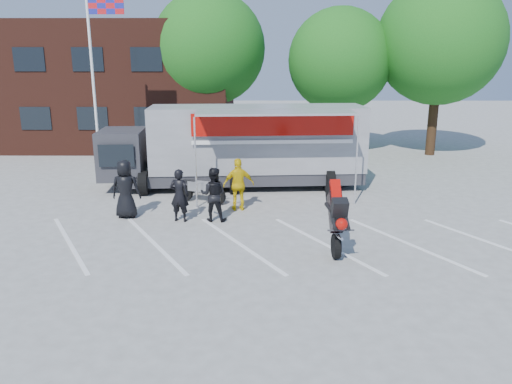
{
  "coord_description": "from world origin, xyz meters",
  "views": [
    {
      "loc": [
        0.79,
        -12.21,
        5.07
      ],
      "look_at": [
        0.68,
        1.78,
        1.3
      ],
      "focal_mm": 35.0,
      "sensor_mm": 36.0,
      "label": 1
    }
  ],
  "objects_px": {
    "flagpole": "(97,58)",
    "spectator_leather_c": "(213,194)",
    "parked_motorcycle": "(202,203)",
    "spectator_hivis": "(239,185)",
    "spectator_leather_a": "(126,189)",
    "spectator_leather_b": "(179,195)",
    "stunt_bike_rider": "(330,249)",
    "tree_left": "(209,48)",
    "tree_right": "(440,42)",
    "transporter_truck": "(245,187)",
    "tree_mid": "(340,60)"
  },
  "relations": [
    {
      "from": "tree_mid",
      "to": "transporter_truck",
      "type": "distance_m",
      "value": 10.27
    },
    {
      "from": "transporter_truck",
      "to": "parked_motorcycle",
      "type": "relative_size",
      "value": 5.28
    },
    {
      "from": "spectator_leather_a",
      "to": "spectator_leather_c",
      "type": "xyz_separation_m",
      "value": [
        2.88,
        -0.31,
        -0.09
      ]
    },
    {
      "from": "tree_right",
      "to": "tree_left",
      "type": "bearing_deg",
      "value": 172.87
    },
    {
      "from": "transporter_truck",
      "to": "spectator_leather_a",
      "type": "height_order",
      "value": "spectator_leather_a"
    },
    {
      "from": "tree_left",
      "to": "transporter_truck",
      "type": "relative_size",
      "value": 0.85
    },
    {
      "from": "parked_motorcycle",
      "to": "spectator_hivis",
      "type": "relative_size",
      "value": 1.07
    },
    {
      "from": "spectator_leather_a",
      "to": "spectator_hivis",
      "type": "height_order",
      "value": "spectator_leather_a"
    },
    {
      "from": "spectator_leather_c",
      "to": "spectator_hivis",
      "type": "relative_size",
      "value": 0.97
    },
    {
      "from": "tree_right",
      "to": "spectator_hivis",
      "type": "xyz_separation_m",
      "value": [
        -9.93,
        -10.28,
        -4.97
      ]
    },
    {
      "from": "spectator_leather_b",
      "to": "parked_motorcycle",
      "type": "bearing_deg",
      "value": -90.01
    },
    {
      "from": "spectator_leather_b",
      "to": "spectator_leather_c",
      "type": "height_order",
      "value": "spectator_leather_c"
    },
    {
      "from": "parked_motorcycle",
      "to": "tree_mid",
      "type": "bearing_deg",
      "value": -11.75
    },
    {
      "from": "tree_right",
      "to": "spectator_hivis",
      "type": "height_order",
      "value": "tree_right"
    },
    {
      "from": "flagpole",
      "to": "tree_mid",
      "type": "xyz_separation_m",
      "value": [
        11.24,
        5.0,
        -0.11
      ]
    },
    {
      "from": "tree_left",
      "to": "spectator_leather_c",
      "type": "distance_m",
      "value": 13.82
    },
    {
      "from": "tree_right",
      "to": "spectator_leather_b",
      "type": "xyz_separation_m",
      "value": [
        -11.76,
        -11.48,
        -5.02
      ]
    },
    {
      "from": "tree_left",
      "to": "stunt_bike_rider",
      "type": "xyz_separation_m",
      "value": [
        4.73,
        -15.38,
        -5.57
      ]
    },
    {
      "from": "tree_right",
      "to": "spectator_leather_a",
      "type": "relative_size",
      "value": 4.75
    },
    {
      "from": "flagpole",
      "to": "transporter_truck",
      "type": "distance_m",
      "value": 8.58
    },
    {
      "from": "flagpole",
      "to": "parked_motorcycle",
      "type": "relative_size",
      "value": 4.14
    },
    {
      "from": "tree_left",
      "to": "tree_mid",
      "type": "distance_m",
      "value": 7.1
    },
    {
      "from": "transporter_truck",
      "to": "tree_left",
      "type": "bearing_deg",
      "value": 100.19
    },
    {
      "from": "spectator_leather_b",
      "to": "spectator_hivis",
      "type": "relative_size",
      "value": 0.95
    },
    {
      "from": "transporter_truck",
      "to": "stunt_bike_rider",
      "type": "height_order",
      "value": "transporter_truck"
    },
    {
      "from": "spectator_leather_a",
      "to": "spectator_leather_c",
      "type": "bearing_deg",
      "value": 175.37
    },
    {
      "from": "tree_mid",
      "to": "spectator_hivis",
      "type": "xyz_separation_m",
      "value": [
        -4.93,
        -10.78,
        -4.04
      ]
    },
    {
      "from": "stunt_bike_rider",
      "to": "spectator_leather_c",
      "type": "height_order",
      "value": "spectator_leather_c"
    },
    {
      "from": "spectator_leather_c",
      "to": "tree_right",
      "type": "bearing_deg",
      "value": -127.4
    },
    {
      "from": "parked_motorcycle",
      "to": "transporter_truck",
      "type": "bearing_deg",
      "value": -12.61
    },
    {
      "from": "tree_left",
      "to": "tree_right",
      "type": "relative_size",
      "value": 0.95
    },
    {
      "from": "tree_mid",
      "to": "spectator_leather_b",
      "type": "height_order",
      "value": "tree_mid"
    },
    {
      "from": "flagpole",
      "to": "stunt_bike_rider",
      "type": "height_order",
      "value": "flagpole"
    },
    {
      "from": "stunt_bike_rider",
      "to": "tree_mid",
      "type": "bearing_deg",
      "value": 77.96
    },
    {
      "from": "parked_motorcycle",
      "to": "spectator_leather_c",
      "type": "height_order",
      "value": "spectator_leather_c"
    },
    {
      "from": "spectator_leather_c",
      "to": "spectator_leather_b",
      "type": "bearing_deg",
      "value": 8.59
    },
    {
      "from": "parked_motorcycle",
      "to": "spectator_leather_a",
      "type": "bearing_deg",
      "value": 148.43
    },
    {
      "from": "stunt_bike_rider",
      "to": "spectator_leather_b",
      "type": "relative_size",
      "value": 1.27
    },
    {
      "from": "flagpole",
      "to": "spectator_leather_c",
      "type": "relative_size",
      "value": 4.59
    },
    {
      "from": "flagpole",
      "to": "tree_left",
      "type": "xyz_separation_m",
      "value": [
        4.24,
        6.0,
        0.51
      ]
    },
    {
      "from": "parked_motorcycle",
      "to": "spectator_hivis",
      "type": "height_order",
      "value": "spectator_hivis"
    },
    {
      "from": "flagpole",
      "to": "spectator_hivis",
      "type": "relative_size",
      "value": 4.43
    },
    {
      "from": "transporter_truck",
      "to": "spectator_hivis",
      "type": "height_order",
      "value": "spectator_hivis"
    },
    {
      "from": "flagpole",
      "to": "stunt_bike_rider",
      "type": "relative_size",
      "value": 3.7
    },
    {
      "from": "spectator_leather_a",
      "to": "parked_motorcycle",
      "type": "bearing_deg",
      "value": -140.87
    },
    {
      "from": "tree_right",
      "to": "spectator_leather_c",
      "type": "distance_m",
      "value": 16.43
    },
    {
      "from": "transporter_truck",
      "to": "spectator_hivis",
      "type": "distance_m",
      "value": 3.3
    },
    {
      "from": "tree_mid",
      "to": "spectator_leather_a",
      "type": "xyz_separation_m",
      "value": [
        -8.57,
        -11.62,
        -3.99
      ]
    },
    {
      "from": "parked_motorcycle",
      "to": "spectator_leather_a",
      "type": "height_order",
      "value": "spectator_leather_a"
    },
    {
      "from": "stunt_bike_rider",
      "to": "spectator_leather_c",
      "type": "bearing_deg",
      "value": 141.34
    }
  ]
}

